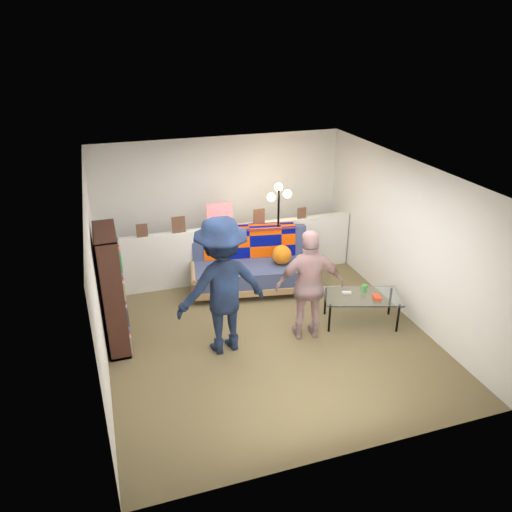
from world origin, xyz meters
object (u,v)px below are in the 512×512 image
at_px(futon_sofa, 253,266).
at_px(floor_lamp, 279,213).
at_px(bookshelf, 112,294).
at_px(person_left, 222,286).
at_px(person_right, 310,286).
at_px(coffee_table, 362,297).

bearing_deg(futon_sofa, floor_lamp, 21.33).
bearing_deg(bookshelf, person_left, -21.47).
relative_size(floor_lamp, person_right, 1.05).
xyz_separation_m(floor_lamp, person_left, (-1.45, -1.77, -0.26)).
bearing_deg(coffee_table, futon_sofa, 127.75).
bearing_deg(floor_lamp, futon_sofa, -158.67).
relative_size(bookshelf, coffee_table, 1.38).
xyz_separation_m(futon_sofa, bookshelf, (-2.33, -1.01, 0.39)).
xyz_separation_m(futon_sofa, floor_lamp, (0.53, 0.21, 0.81)).
height_order(bookshelf, floor_lamp, floor_lamp).
relative_size(futon_sofa, person_right, 1.34).
bearing_deg(person_left, futon_sofa, -128.55).
relative_size(bookshelf, person_right, 1.05).
relative_size(person_left, person_right, 1.18).
xyz_separation_m(futon_sofa, person_left, (-0.92, -1.56, 0.56)).
distance_m(bookshelf, floor_lamp, 3.13).
bearing_deg(coffee_table, person_right, -175.46).
bearing_deg(futon_sofa, person_left, -120.44).
bearing_deg(floor_lamp, coffee_table, -68.82).
distance_m(floor_lamp, person_right, 1.91).
height_order(futon_sofa, floor_lamp, floor_lamp).
distance_m(person_left, person_right, 1.25).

